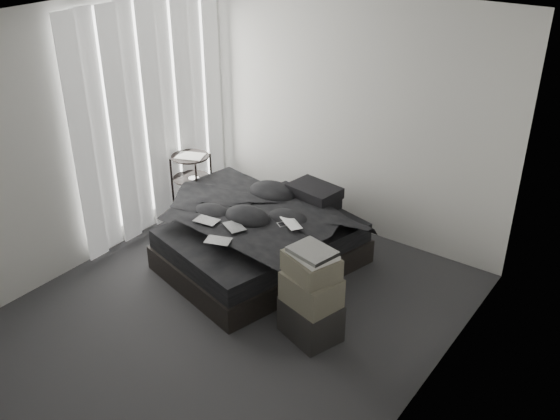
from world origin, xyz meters
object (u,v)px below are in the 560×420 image
Objects in this scene: side_stand at (192,188)px; box_lower at (311,319)px; bed at (262,254)px; laptop at (287,218)px.

side_stand is 2.50m from box_lower.
laptop reaches higher than bed.
box_lower is (1.03, -0.65, 0.05)m from bed.
bed is at bearing 147.71° from box_lower.
side_stand is at bearing -161.25° from laptop.
laptop reaches higher than box_lower.
bed is 2.36× the size of side_stand.
box_lower is (2.28, -0.99, -0.21)m from side_stand.
laptop is 1.67m from side_stand.
laptop is (0.34, -0.04, 0.55)m from bed.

